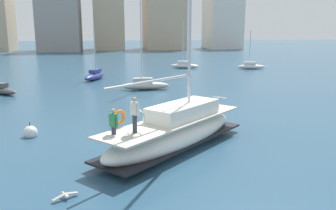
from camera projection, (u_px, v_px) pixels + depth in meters
name	position (u px, v px, depth m)	size (l,w,h in m)	color
ground_plane	(156.00, 141.00, 18.54)	(400.00, 400.00, 0.00)	#284C66
main_sailboat	(176.00, 130.00, 17.37)	(8.73, 8.22, 11.73)	white
moored_sloop_near	(251.00, 66.00, 53.63)	(4.44, 2.09, 5.90)	silver
moored_sloop_far	(2.00, 89.00, 32.34)	(3.66, 3.49, 5.58)	#4C4C51
moored_catamaran	(145.00, 84.00, 34.77)	(4.91, 1.36, 8.65)	#B7B2A8
moored_cutter_left	(185.00, 65.00, 54.71)	(4.61, 2.86, 7.24)	white
moored_cutter_right	(95.00, 75.00, 41.90)	(2.98, 5.22, 6.59)	navy
seagull	(65.00, 195.00, 12.18)	(0.88, 0.63, 0.16)	silver
mooring_buoy	(30.00, 133.00, 19.35)	(0.77, 0.77, 0.99)	silver
waterfront_buildings	(120.00, 17.00, 107.89)	(80.54, 20.59, 27.66)	#C6AD8E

